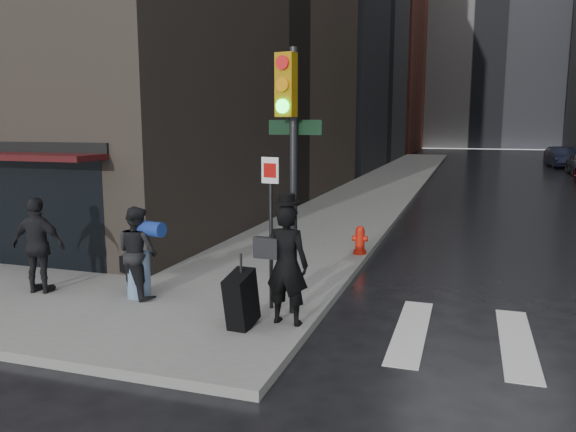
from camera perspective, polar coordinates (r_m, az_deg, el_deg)
name	(u,v)px	position (r m, az deg, el deg)	size (l,w,h in m)	color
ground	(189,328)	(9.56, -10.06, -11.11)	(140.00, 140.00, 0.00)	black
sidewalk_left	(396,177)	(35.29, 10.94, 3.93)	(4.00, 50.00, 0.15)	slate
bldg_left_far	(329,44)	(72.63, 4.21, 17.02)	(22.00, 20.00, 26.00)	brown
bldg_distant	(490,31)	(86.82, 19.81, 17.25)	(40.00, 12.00, 32.00)	gray
man_overcoat	(277,270)	(8.87, -1.08, -5.48)	(1.16, 1.05, 2.13)	black
man_jeans	(138,252)	(10.65, -15.01, -3.54)	(1.17, 0.97, 1.70)	black
man_greycoat	(39,245)	(11.54, -24.01, -2.75)	(1.10, 0.54, 1.82)	black
traffic_light	(288,146)	(9.09, 0.04, 7.13)	(1.07, 0.59, 4.36)	black
fire_hydrant	(360,241)	(13.89, 7.31, -2.56)	(0.39, 0.31, 0.70)	#B81A0B
parked_car_5	(561,157)	(47.77, 26.00, 5.38)	(1.64, 4.69, 1.55)	black
parked_car_6	(559,154)	(54.11, 25.80, 5.66)	(2.27, 4.92, 1.37)	#41120D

